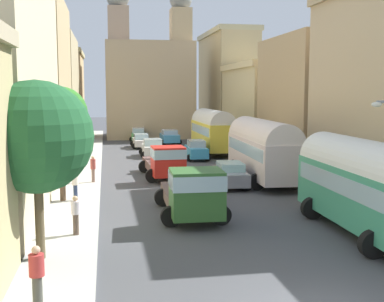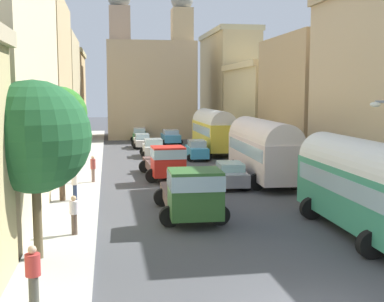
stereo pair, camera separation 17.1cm
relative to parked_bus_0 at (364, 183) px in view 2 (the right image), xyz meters
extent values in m
plane|color=#424347|center=(-4.73, 20.34, -2.17)|extent=(154.00, 154.00, 0.00)
cube|color=#A8A8A1|center=(-11.98, 20.34, -2.10)|extent=(2.50, 70.00, 0.14)
cube|color=#9B9D8A|center=(2.52, 20.34, -2.10)|extent=(2.50, 70.00, 0.14)
cube|color=tan|center=(-15.81, 20.70, 4.18)|extent=(5.15, 12.00, 12.70)
cube|color=tan|center=(-15.46, 33.75, 3.54)|extent=(4.46, 12.52, 11.41)
cube|color=tan|center=(-15.30, 47.42, 3.07)|extent=(4.13, 13.07, 10.47)
cube|color=tan|center=(-15.30, 47.42, 8.56)|extent=(4.55, 13.07, 0.50)
cube|color=tan|center=(5.95, 21.03, 3.04)|extent=(4.37, 11.17, 10.42)
cube|color=#D4BF8A|center=(6.29, 34.11, 1.98)|extent=(5.05, 13.30, 8.29)
cube|color=beige|center=(6.29, 34.11, 6.44)|extent=(5.56, 13.30, 0.64)
cube|color=tan|center=(6.33, 48.67, 4.52)|extent=(5.12, 14.88, 13.38)
cube|color=tan|center=(6.33, 48.67, 11.54)|extent=(5.63, 14.88, 0.66)
cube|color=tan|center=(-4.73, 45.44, 3.84)|extent=(10.97, 7.58, 12.02)
cube|color=tan|center=(-8.57, 43.55, 5.86)|extent=(2.52, 2.52, 16.06)
cube|color=tan|center=(-0.89, 43.55, 5.86)|extent=(2.52, 2.52, 16.06)
cube|color=#399171|center=(0.00, 0.00, -0.53)|extent=(2.52, 8.84, 2.28)
cylinder|color=silver|center=(0.00, 0.00, 0.61)|extent=(2.47, 8.67, 2.28)
cube|color=#99B7C6|center=(0.00, 0.00, -0.03)|extent=(2.55, 8.14, 0.73)
cylinder|color=black|center=(-1.04, 2.75, -1.67)|extent=(1.00, 0.35, 1.00)
cylinder|color=black|center=(1.17, 2.70, -1.67)|extent=(1.00, 0.35, 1.00)
cylinder|color=black|center=(-1.17, -2.70, -1.67)|extent=(1.00, 0.35, 1.00)
cube|color=beige|center=(-0.23, 12.60, -0.50)|extent=(2.85, 9.86, 2.33)
cylinder|color=silver|center=(-0.23, 12.60, 0.66)|extent=(2.79, 9.66, 2.43)
cube|color=#99B7C6|center=(-0.23, 12.60, 0.01)|extent=(2.87, 9.08, 0.75)
cylinder|color=black|center=(-1.29, 15.67, -1.67)|extent=(1.00, 0.35, 1.00)
cylinder|color=black|center=(1.06, 15.58, -1.67)|extent=(1.00, 0.35, 1.00)
cylinder|color=black|center=(-1.52, 9.62, -1.67)|extent=(1.00, 0.35, 1.00)
cylinder|color=black|center=(0.83, 9.53, -1.67)|extent=(1.00, 0.35, 1.00)
cube|color=yellow|center=(-0.27, 27.83, -0.44)|extent=(2.47, 9.39, 2.45)
cylinder|color=silver|center=(-0.27, 27.83, 0.78)|extent=(2.42, 9.20, 2.38)
cube|color=#99B7C6|center=(-0.27, 27.83, 0.10)|extent=(2.51, 8.64, 0.78)
cylinder|color=black|center=(-1.43, 30.74, -1.67)|extent=(1.00, 0.35, 1.00)
cylinder|color=black|center=(0.88, 30.75, -1.67)|extent=(1.00, 0.35, 1.00)
cylinder|color=black|center=(-1.41, 24.92, -1.67)|extent=(1.00, 0.35, 1.00)
cylinder|color=black|center=(0.90, 24.93, -1.67)|extent=(1.00, 0.35, 1.00)
cube|color=#2C5726|center=(-6.53, 2.40, -0.69)|extent=(2.28, 2.12, 2.05)
cube|color=#99B7C6|center=(-6.53, 2.40, -0.12)|extent=(2.33, 2.20, 0.65)
cube|color=brown|center=(-6.43, 5.67, -1.44)|extent=(2.36, 4.57, 0.55)
ellipsoid|color=beige|center=(-6.71, 5.62, -0.87)|extent=(0.92, 0.82, 0.59)
ellipsoid|color=beige|center=(-6.21, 7.23, -0.89)|extent=(1.09, 0.91, 0.56)
ellipsoid|color=#EAE5C9|center=(-6.74, 5.01, -0.95)|extent=(1.17, 1.12, 0.44)
ellipsoid|color=silver|center=(-6.21, 6.41, -0.50)|extent=(0.58, 0.74, 0.56)
ellipsoid|color=beige|center=(-6.10, 4.44, -0.61)|extent=(1.12, 1.15, 0.46)
ellipsoid|color=beige|center=(-6.23, 5.37, -0.61)|extent=(1.09, 1.18, 0.46)
cylinder|color=black|center=(-5.42, 2.48, -1.72)|extent=(0.90, 0.32, 0.90)
cylinder|color=black|center=(-7.64, 2.55, -1.72)|extent=(0.90, 0.32, 0.90)
cylinder|color=black|center=(-5.30, 6.41, -1.72)|extent=(0.90, 0.32, 0.90)
cylinder|color=black|center=(-7.52, 6.48, -1.72)|extent=(0.90, 0.32, 0.90)
cube|color=red|center=(-6.43, 12.96, -0.77)|extent=(2.11, 2.02, 1.90)
cube|color=#99B7C6|center=(-6.43, 12.96, -0.24)|extent=(2.15, 2.09, 0.61)
cube|color=brown|center=(-6.57, 16.27, -1.44)|extent=(2.22, 4.77, 0.55)
ellipsoid|color=beige|center=(-6.38, 17.43, -0.87)|extent=(1.12, 0.97, 0.59)
ellipsoid|color=beige|center=(-6.67, 16.03, -0.93)|extent=(1.00, 0.92, 0.47)
ellipsoid|color=beige|center=(-6.73, 15.69, -0.90)|extent=(0.89, 0.73, 0.55)
ellipsoid|color=beige|center=(-6.76, 17.24, -0.48)|extent=(1.15, 1.21, 0.57)
ellipsoid|color=beige|center=(-6.13, 16.37, -0.51)|extent=(0.72, 0.93, 0.54)
ellipsoid|color=beige|center=(-6.43, 15.80, -0.56)|extent=(1.16, 1.14, 0.51)
cylinder|color=black|center=(-5.42, 13.20, -1.72)|extent=(0.90, 0.31, 0.90)
cylinder|color=black|center=(-7.45, 13.11, -1.72)|extent=(0.90, 0.31, 0.90)
cylinder|color=black|center=(-5.59, 17.17, -1.72)|extent=(0.90, 0.31, 0.90)
cylinder|color=black|center=(-7.61, 17.08, -1.72)|extent=(0.90, 0.31, 0.90)
cube|color=silver|center=(-6.18, 26.10, -1.52)|extent=(1.78, 3.63, 0.75)
cube|color=#A4BFC6|center=(-6.18, 26.10, -0.85)|extent=(1.56, 1.89, 0.58)
cylinder|color=black|center=(-5.31, 24.97, -1.87)|extent=(0.60, 0.21, 0.60)
cylinder|color=black|center=(-7.07, 24.98, -1.87)|extent=(0.60, 0.21, 0.60)
cylinder|color=black|center=(-5.30, 27.22, -1.87)|extent=(0.60, 0.21, 0.60)
cylinder|color=black|center=(-7.06, 27.22, -1.87)|extent=(0.60, 0.21, 0.60)
cube|color=silver|center=(-6.70, 33.36, -1.57)|extent=(1.60, 4.07, 0.65)
cube|color=#91B0BF|center=(-6.70, 33.36, -0.98)|extent=(1.39, 2.12, 0.54)
cylinder|color=black|center=(-5.91, 32.11, -1.87)|extent=(0.60, 0.21, 0.60)
cylinder|color=black|center=(-7.47, 32.10, -1.87)|extent=(0.60, 0.21, 0.60)
cylinder|color=black|center=(-5.93, 34.62, -1.87)|extent=(0.60, 0.21, 0.60)
cylinder|color=black|center=(-7.49, 34.61, -1.87)|extent=(0.60, 0.21, 0.60)
cube|color=#509452|center=(-6.50, 40.73, -1.53)|extent=(1.84, 4.04, 0.74)
cube|color=#9FB3D1|center=(-6.50, 40.73, -0.89)|extent=(1.51, 2.14, 0.53)
cylinder|color=black|center=(-5.82, 39.45, -1.87)|extent=(0.60, 0.21, 0.60)
cylinder|color=black|center=(-7.36, 39.57, -1.87)|extent=(0.60, 0.21, 0.60)
cylinder|color=black|center=(-5.64, 41.89, -1.87)|extent=(0.60, 0.21, 0.60)
cylinder|color=black|center=(-7.18, 42.01, -1.87)|extent=(0.60, 0.21, 0.60)
cube|color=gray|center=(-2.80, 11.00, -1.51)|extent=(1.92, 4.24, 0.77)
cube|color=#91BDBE|center=(-2.80, 11.00, -0.90)|extent=(1.59, 2.24, 0.46)
cylinder|color=black|center=(-3.54, 12.33, -1.87)|extent=(0.60, 0.21, 0.60)
cylinder|color=black|center=(-1.89, 12.23, -1.87)|extent=(0.60, 0.21, 0.60)
cylinder|color=black|center=(-3.71, 9.77, -1.87)|extent=(0.60, 0.21, 0.60)
cylinder|color=black|center=(-2.05, 9.67, -1.87)|extent=(0.60, 0.21, 0.60)
cube|color=#3896CA|center=(-2.64, 23.41, -1.47)|extent=(1.65, 3.96, 0.85)
cube|color=#A5B9C2|center=(-2.64, 23.41, -0.77)|extent=(1.41, 2.07, 0.57)
cylinder|color=black|center=(-3.38, 24.65, -1.87)|extent=(0.60, 0.21, 0.60)
cylinder|color=black|center=(-1.84, 24.60, -1.87)|extent=(0.60, 0.21, 0.60)
cylinder|color=black|center=(-3.45, 22.22, -1.87)|extent=(0.60, 0.21, 0.60)
cylinder|color=black|center=(-1.91, 22.18, -1.87)|extent=(0.60, 0.21, 0.60)
cube|color=#4496CE|center=(-3.26, 36.63, -1.48)|extent=(1.88, 3.87, 0.83)
cube|color=#A3B4CB|center=(-3.26, 36.63, -0.82)|extent=(1.62, 2.03, 0.50)
cylinder|color=black|center=(-4.19, 37.80, -1.87)|extent=(0.60, 0.21, 0.60)
cylinder|color=black|center=(-2.39, 37.84, -1.87)|extent=(0.60, 0.21, 0.60)
cylinder|color=black|center=(-4.14, 35.43, -1.87)|extent=(0.60, 0.21, 0.60)
cylinder|color=black|center=(-2.34, 35.47, -1.87)|extent=(0.60, 0.21, 0.60)
cylinder|color=#7F6055|center=(-11.18, 13.27, -2.10)|extent=(0.18, 0.18, 0.14)
cylinder|color=#7F6055|center=(-11.18, 13.27, -1.61)|extent=(0.22, 0.22, 0.83)
cylinder|color=#9E413B|center=(-11.18, 13.27, -0.88)|extent=(0.35, 0.35, 0.64)
sphere|color=tan|center=(-11.18, 13.27, -0.45)|extent=(0.21, 0.21, 0.21)
cylinder|color=#43443D|center=(-12.20, -5.23, -1.58)|extent=(0.33, 0.33, 0.91)
cylinder|color=#A2302E|center=(-12.20, -5.23, -0.83)|extent=(0.51, 0.51, 0.59)
sphere|color=tan|center=(-12.20, -5.23, -0.42)|extent=(0.23, 0.23, 0.23)
cylinder|color=brown|center=(-12.46, 21.52, -2.10)|extent=(0.17, 0.17, 0.14)
cylinder|color=brown|center=(-12.46, 21.52, -1.58)|extent=(0.24, 0.24, 0.90)
cylinder|color=#4E6542|center=(-12.46, 21.52, -0.81)|extent=(0.37, 0.37, 0.62)
sphere|color=tan|center=(-12.46, 21.52, -0.39)|extent=(0.23, 0.23, 0.23)
cylinder|color=brown|center=(-11.60, 1.57, -2.10)|extent=(0.20, 0.20, 0.14)
cylinder|color=brown|center=(-11.60, 1.57, -1.61)|extent=(0.32, 0.32, 0.84)
cylinder|color=silver|center=(-11.60, 1.57, -0.92)|extent=(0.49, 0.49, 0.53)
sphere|color=tan|center=(-11.60, 1.57, -0.55)|extent=(0.22, 0.22, 0.22)
cylinder|color=#232F4C|center=(-11.98, 8.01, -2.10)|extent=(0.18, 0.18, 0.14)
cylinder|color=#232F4C|center=(-11.98, 8.01, -1.61)|extent=(0.27, 0.27, 0.83)
cylinder|color=silver|center=(-11.98, 8.01, -0.93)|extent=(0.41, 0.41, 0.53)
sphere|color=tan|center=(-11.98, 8.01, -0.54)|extent=(0.24, 0.24, 0.24)
ellipsoid|color=silver|center=(0.05, -0.50, 3.18)|extent=(0.44, 0.28, 0.20)
cylinder|color=brown|center=(-12.63, -1.09, -0.71)|extent=(0.31, 0.31, 2.91)
sphere|color=#1D512B|center=(-12.63, -1.09, 2.17)|extent=(3.81, 3.81, 3.81)
cylinder|color=brown|center=(-12.63, 8.09, -0.34)|extent=(0.31, 0.31, 3.67)
sphere|color=#2D6D24|center=(-12.63, 8.09, 2.55)|extent=(2.81, 2.81, 2.81)
camera|label=1|loc=(-10.35, -18.12, 3.67)|focal=46.01mm
camera|label=2|loc=(-10.18, -18.15, 3.67)|focal=46.01mm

